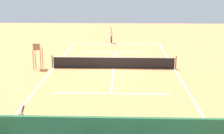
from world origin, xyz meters
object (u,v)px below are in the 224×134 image
tennis_racket (108,42)px  line_judge (22,127)px  tennis_ball_far (119,49)px  tennis_net (114,62)px  umpire_chair (37,53)px  tennis_ball_near (119,44)px  tennis_player (111,34)px

tennis_racket → line_judge: size_ratio=0.30×
tennis_ball_far → line_judge: (3.72, 20.74, 0.98)m
tennis_net → umpire_chair: umpire_chair is taller
umpire_chair → tennis_racket: bearing=-113.2°
umpire_chair → tennis_ball_near: size_ratio=32.42×
tennis_racket → line_judge: bearing=84.4°
tennis_net → tennis_racket: size_ratio=17.91×
tennis_racket → tennis_net: bearing=94.8°
tennis_net → line_judge: size_ratio=5.35×
umpire_chair → line_judge: 12.95m
tennis_racket → tennis_ball_far: bearing=107.5°
tennis_racket → tennis_ball_near: 1.94m
umpire_chair → tennis_ball_near: (-6.57, -10.78, -1.28)m
tennis_net → tennis_player: bearing=-87.0°
umpire_chair → tennis_ball_far: 10.46m
umpire_chair → tennis_ball_far: bearing=-128.8°
line_judge → tennis_ball_near: bearing=-99.2°
tennis_player → tennis_ball_near: size_ratio=29.18×
tennis_net → umpire_chair: 6.26m
umpire_chair → tennis_ball_far: (-6.50, -8.09, -1.28)m
tennis_net → line_judge: 13.43m
tennis_racket → line_judge: (2.43, 24.82, 1.00)m
tennis_ball_near → line_judge: (3.78, 23.43, 0.98)m
tennis_net → tennis_ball_near: tennis_net is taller
tennis_net → umpire_chair: bearing=3.1°
tennis_ball_far → tennis_net: bearing=87.8°
tennis_net → tennis_player: 11.29m
tennis_player → tennis_ball_far: size_ratio=29.18×
tennis_player → umpire_chair: bearing=64.2°
tennis_racket → tennis_ball_far: size_ratio=8.71×
tennis_net → tennis_ball_near: 10.47m
tennis_ball_far → line_judge: size_ratio=0.03×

